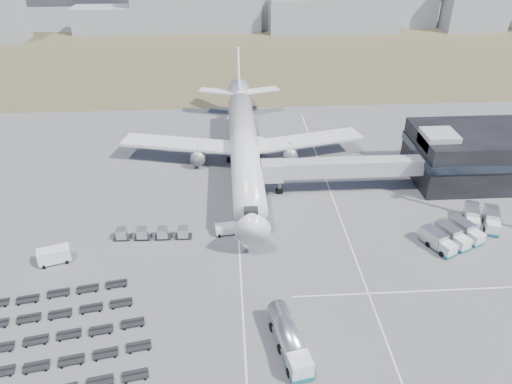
{
  "coord_description": "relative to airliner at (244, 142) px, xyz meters",
  "views": [
    {
      "loc": [
        -3.35,
        -60.3,
        48.73
      ],
      "look_at": [
        1.38,
        14.44,
        4.0
      ],
      "focal_mm": 35.0,
      "sensor_mm": 36.0,
      "label": 1
    }
  ],
  "objects": [
    {
      "name": "ground",
      "position": [
        0.0,
        -32.38,
        -5.29
      ],
      "size": [
        420.0,
        420.0,
        0.0
      ],
      "primitive_type": "plane",
      "color": "#565659",
      "rests_on": "ground"
    },
    {
      "name": "grass_strip",
      "position": [
        0.0,
        77.62,
        -5.29
      ],
      "size": [
        420.0,
        90.0,
        0.01
      ],
      "primitive_type": "cube",
      "color": "brown",
      "rests_on": "ground"
    },
    {
      "name": "lane_markings",
      "position": [
        9.77,
        -29.38,
        -5.29
      ],
      "size": [
        47.12,
        110.0,
        0.01
      ],
      "color": "silver",
      "rests_on": "ground"
    },
    {
      "name": "terminal",
      "position": [
        47.77,
        -8.41,
        -0.04
      ],
      "size": [
        30.4,
        16.4,
        11.0
      ],
      "color": "black",
      "rests_on": "ground"
    },
    {
      "name": "jet_bridge",
      "position": [
        15.9,
        -11.95,
        -0.24
      ],
      "size": [
        30.3,
        3.8,
        7.05
      ],
      "color": "#939399",
      "rests_on": "ground"
    },
    {
      "name": "airliner",
      "position": [
        0.0,
        0.0,
        0.0
      ],
      "size": [
        51.59,
        64.53,
        17.62
      ],
      "color": "silver",
      "rests_on": "ground"
    },
    {
      "name": "skyline",
      "position": [
        11.5,
        118.59,
        4.34
      ],
      "size": [
        299.52,
        26.96,
        25.79
      ],
      "color": "#90939D",
      "rests_on": "ground"
    },
    {
      "name": "fuel_tanker",
      "position": [
        3.47,
        -49.7,
        -3.54
      ],
      "size": [
        4.73,
        11.14,
        3.5
      ],
      "rotation": [
        0.0,
        0.0,
        0.19
      ],
      "color": "silver",
      "rests_on": "ground"
    },
    {
      "name": "pushback_tug",
      "position": [
        -4.0,
        -24.38,
        -4.5
      ],
      "size": [
        3.82,
        2.44,
        1.59
      ],
      "primitive_type": "cube",
      "rotation": [
        0.0,
        0.0,
        0.12
      ],
      "color": "silver",
      "rests_on": "ground"
    },
    {
      "name": "utility_van",
      "position": [
        -30.39,
        -30.38,
        -4.05
      ],
      "size": [
        5.16,
        3.5,
        2.49
      ],
      "primitive_type": "cube",
      "rotation": [
        0.0,
        0.0,
        0.31
      ],
      "color": "silver",
      "rests_on": "ground"
    },
    {
      "name": "catering_truck",
      "position": [
        2.04,
        3.41,
        -3.65
      ],
      "size": [
        5.44,
        7.56,
        3.21
      ],
      "rotation": [
        0.0,
        0.0,
        -0.41
      ],
      "color": "silver",
      "rests_on": "ground"
    },
    {
      "name": "service_trucks_near",
      "position": [
        32.43,
        -29.28,
        -3.91
      ],
      "size": [
        10.21,
        9.2,
        2.54
      ],
      "rotation": [
        0.0,
        0.0,
        0.43
      ],
      "color": "silver",
      "rests_on": "ground"
    },
    {
      "name": "service_trucks_far",
      "position": [
        39.42,
        -24.77,
        -3.88
      ],
      "size": [
        7.33,
        7.95,
        2.6
      ],
      "rotation": [
        0.0,
        0.0,
        -0.36
      ],
      "color": "silver",
      "rests_on": "ground"
    },
    {
      "name": "uld_row",
      "position": [
        -16.08,
        -25.08,
        -4.24
      ],
      "size": [
        12.75,
        1.98,
        1.76
      ],
      "rotation": [
        0.0,
        0.0,
        -0.02
      ],
      "color": "black",
      "rests_on": "ground"
    },
    {
      "name": "baggage_dollies",
      "position": [
        -28.29,
        -46.93,
        -4.93
      ],
      "size": [
        29.34,
        22.74,
        0.72
      ],
      "rotation": [
        0.0,
        0.0,
        0.18
      ],
      "color": "black",
      "rests_on": "ground"
    }
  ]
}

